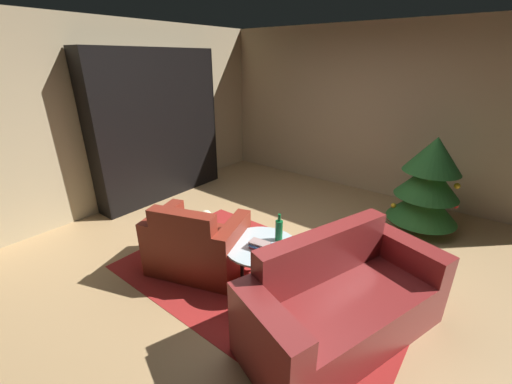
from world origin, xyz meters
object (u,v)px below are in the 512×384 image
at_px(book_stack_on_table, 261,245).
at_px(bottle_on_table, 279,230).
at_px(bookshelf_unit, 167,128).
at_px(armchair_red, 197,246).
at_px(coffee_table, 261,248).
at_px(decorated_tree, 428,184).
at_px(couch_red, 341,304).

distance_m(book_stack_on_table, bottle_on_table, 0.25).
bearing_deg(bookshelf_unit, armchair_red, -31.94).
relative_size(coffee_table, decorated_tree, 0.57).
relative_size(armchair_red, book_stack_on_table, 5.06).
distance_m(bookshelf_unit, decorated_tree, 3.86).
bearing_deg(couch_red, coffee_table, 172.93).
bearing_deg(decorated_tree, bottle_on_table, -114.18).
distance_m(bookshelf_unit, armchair_red, 2.44).
bearing_deg(armchair_red, couch_red, 4.27).
height_order(couch_red, bottle_on_table, couch_red).
bearing_deg(coffee_table, couch_red, -7.07).
height_order(bookshelf_unit, armchair_red, bookshelf_unit).
height_order(couch_red, decorated_tree, decorated_tree).
bearing_deg(armchair_red, decorated_tree, 55.45).
bearing_deg(decorated_tree, armchair_red, -124.55).
distance_m(bookshelf_unit, book_stack_on_table, 2.94).
xyz_separation_m(coffee_table, book_stack_on_table, (0.04, -0.05, 0.08)).
distance_m(bookshelf_unit, couch_red, 3.79).
height_order(armchair_red, bottle_on_table, armchair_red).
bearing_deg(coffee_table, decorated_tree, 65.75).
height_order(armchair_red, book_stack_on_table, armchair_red).
height_order(bookshelf_unit, coffee_table, bookshelf_unit).
bearing_deg(coffee_table, bottle_on_table, 65.03).
bearing_deg(decorated_tree, book_stack_on_table, -112.95).
relative_size(bookshelf_unit, decorated_tree, 1.81).
relative_size(couch_red, book_stack_on_table, 8.27).
distance_m(bookshelf_unit, coffee_table, 2.90).
height_order(bookshelf_unit, book_stack_on_table, bookshelf_unit).
bearing_deg(couch_red, decorated_tree, 87.64).
distance_m(armchair_red, bottle_on_table, 0.91).
distance_m(couch_red, coffee_table, 0.91).
distance_m(armchair_red, decorated_tree, 2.98).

